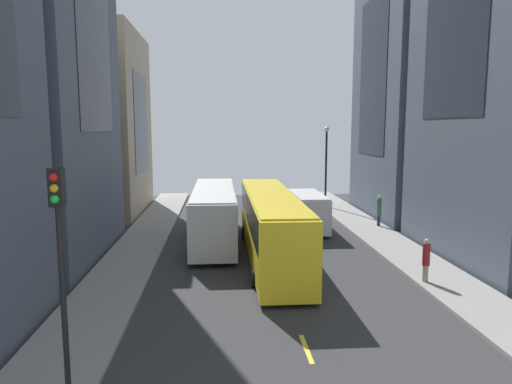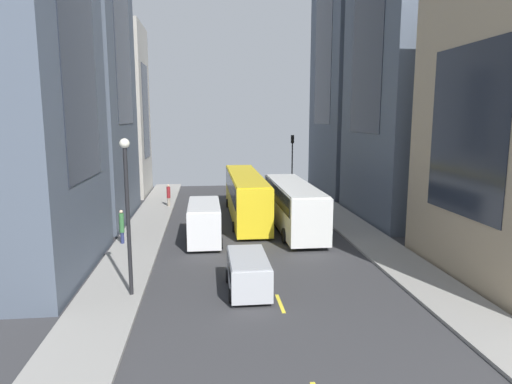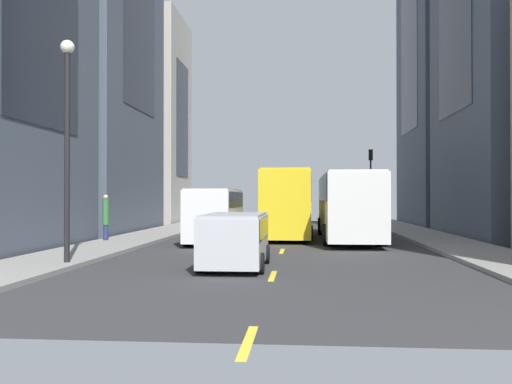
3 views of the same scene
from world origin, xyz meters
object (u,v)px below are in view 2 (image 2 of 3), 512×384
Objects in this scene: city_bus_white at (293,202)px; traffic_light_near_corner at (292,152)px; pedestrian_crossing_mid at (169,195)px; streetcar_yellow at (245,192)px; car_silver_0 at (248,271)px; delivery_van_white at (204,219)px; pedestrian_crossing_near at (122,226)px.

traffic_light_near_corner is (-3.38, -17.82, 2.32)m from city_bus_white.
streetcar_yellow is at bearing 179.10° from pedestrian_crossing_mid.
traffic_light_near_corner is at bearing -104.83° from car_silver_0.
city_bus_white is 7.02m from delivery_van_white.
pedestrian_crossing_mid is at bearing 107.28° from pedestrian_crossing_near.
delivery_van_white is 9.12m from car_silver_0.
city_bus_white is at bearing 79.27° from traffic_light_near_corner.
pedestrian_crossing_mid is (3.23, -11.71, -0.31)m from delivery_van_white.
pedestrian_crossing_mid is (-1.99, -12.10, -0.11)m from pedestrian_crossing_near.
streetcar_yellow is (3.13, -4.12, 0.12)m from city_bus_white.
traffic_light_near_corner is at bearing 80.86° from pedestrian_crossing_near.
city_bus_white is 0.80× the size of streetcar_yellow.
delivery_van_white reaches higher than pedestrian_crossing_near.
streetcar_yellow is 6.82× the size of pedestrian_crossing_near.
delivery_van_white is at bearing 141.21° from pedestrian_crossing_mid.
delivery_van_white is 12.15m from pedestrian_crossing_mid.
traffic_light_near_corner is at bearing -110.20° from pedestrian_crossing_mid.
pedestrian_crossing_near is 25.94m from traffic_light_near_corner.
delivery_van_white is at bearing 30.87° from pedestrian_crossing_near.
traffic_light_near_corner reaches higher than car_silver_0.
traffic_light_near_corner is (-13.06, -8.81, 3.12)m from pedestrian_crossing_mid.
pedestrian_crossing_mid is (6.56, -4.89, -0.92)m from streetcar_yellow.
car_silver_0 is at bearing 85.35° from streetcar_yellow.
pedestrian_crossing_near is at bearing -49.38° from car_silver_0.
traffic_light_near_corner reaches higher than delivery_van_white.
pedestrian_crossing_mid is 16.06m from traffic_light_near_corner.
traffic_light_near_corner reaches higher than city_bus_white.
streetcar_yellow reaches higher than pedestrian_crossing_mid.
streetcar_yellow is 7.62m from delivery_van_white.
pedestrian_crossing_near is 12.26m from pedestrian_crossing_mid.
traffic_light_near_corner reaches higher than pedestrian_crossing_mid.
pedestrian_crossing_near is at bearing 40.14° from streetcar_yellow.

